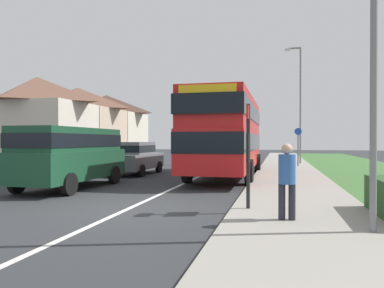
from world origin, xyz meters
The scene contains 11 objects.
ground_plane centered at (0.00, 0.00, 0.00)m, with size 120.00×120.00×0.00m, color #2D3033.
lane_marking_centre centered at (0.00, 8.00, 0.00)m, with size 0.14×60.00×0.01m, color silver.
pavement_near_side centered at (4.20, 6.00, 0.06)m, with size 3.20×68.00×0.12m, color gray.
double_decker_bus centered at (1.33, 8.54, 2.14)m, with size 2.80×10.13×3.70m.
parked_van_dark_green centered at (-3.64, 3.18, 1.30)m, with size 2.11×5.18×2.18m.
parked_car_grey centered at (-3.50, 8.80, 0.91)m, with size 1.95×4.18×1.65m.
pedestrian_at_stop centered at (3.87, -0.99, 0.98)m, with size 0.34×0.34×1.67m.
bus_stop_sign centered at (3.00, 0.10, 1.54)m, with size 0.09×0.52×2.60m.
cycle_route_sign centered at (4.90, 15.22, 1.43)m, with size 0.44×0.08×2.52m.
street_lamp_mid centered at (5.11, 18.24, 4.73)m, with size 1.14×0.20×8.33m.
house_terrace_far_side centered at (-13.89, 20.84, 3.24)m, with size 7.24×16.81×6.49m.
Camera 1 is at (3.70, -8.62, 1.73)m, focal length 34.09 mm.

